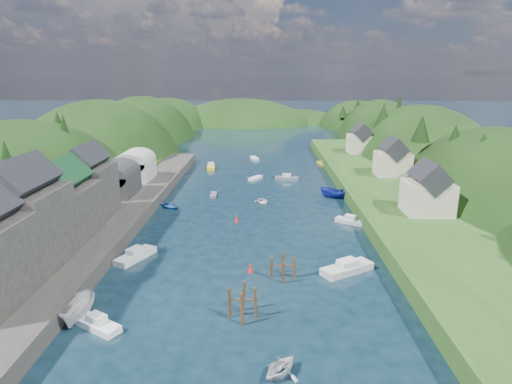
{
  "coord_description": "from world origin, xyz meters",
  "views": [
    {
      "loc": [
        1.4,
        -42.79,
        23.69
      ],
      "look_at": [
        0.0,
        28.0,
        4.0
      ],
      "focal_mm": 30.0,
      "sensor_mm": 36.0,
      "label": 1
    }
  ],
  "objects_px": {
    "piling_cluster_near": "(243,305)",
    "channel_buoy_far": "(236,219)",
    "piling_cluster_far": "(283,269)",
    "channel_buoy_near": "(250,268)"
  },
  "relations": [
    {
      "from": "piling_cluster_near",
      "to": "channel_buoy_far",
      "type": "relative_size",
      "value": 3.54
    },
    {
      "from": "piling_cluster_near",
      "to": "channel_buoy_near",
      "type": "height_order",
      "value": "piling_cluster_near"
    },
    {
      "from": "piling_cluster_far",
      "to": "channel_buoy_near",
      "type": "distance_m",
      "value": 4.21
    },
    {
      "from": "channel_buoy_near",
      "to": "channel_buoy_far",
      "type": "bearing_deg",
      "value": 98.94
    },
    {
      "from": "channel_buoy_near",
      "to": "piling_cluster_far",
      "type": "bearing_deg",
      "value": -19.52
    },
    {
      "from": "piling_cluster_near",
      "to": "piling_cluster_far",
      "type": "xyz_separation_m",
      "value": [
        4.37,
        8.79,
        -0.32
      ]
    },
    {
      "from": "channel_buoy_far",
      "to": "piling_cluster_far",
      "type": "bearing_deg",
      "value": -70.98
    },
    {
      "from": "piling_cluster_near",
      "to": "piling_cluster_far",
      "type": "bearing_deg",
      "value": 63.55
    },
    {
      "from": "piling_cluster_far",
      "to": "channel_buoy_far",
      "type": "relative_size",
      "value": 2.98
    },
    {
      "from": "piling_cluster_near",
      "to": "channel_buoy_far",
      "type": "height_order",
      "value": "piling_cluster_near"
    }
  ]
}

